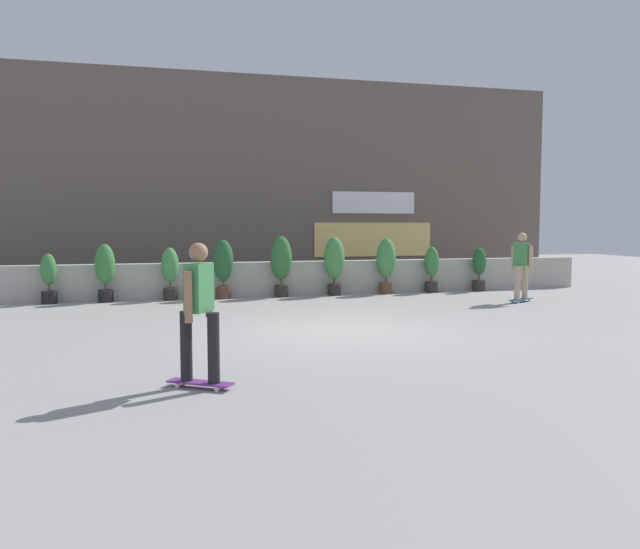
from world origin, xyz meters
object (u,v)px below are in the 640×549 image
(potted_plant_0, at_px, (49,277))
(potted_plant_2, at_px, (170,271))
(potted_plant_6, at_px, (386,261))
(skater_mid_plaza, at_px, (199,308))
(potted_plant_5, at_px, (334,261))
(potted_plant_3, at_px, (223,264))
(potted_plant_1, at_px, (105,269))
(potted_plant_7, at_px, (432,267))
(potted_plant_8, at_px, (479,268))
(potted_plant_4, at_px, (281,261))
(skater_by_wall_right, at_px, (522,264))

(potted_plant_0, bearing_deg, potted_plant_2, 0.00)
(potted_plant_6, relative_size, skater_mid_plaza, 0.90)
(potted_plant_6, bearing_deg, skater_mid_plaza, -122.50)
(potted_plant_5, relative_size, skater_mid_plaza, 0.92)
(potted_plant_6, bearing_deg, potted_plant_3, 180.00)
(potted_plant_1, relative_size, potted_plant_2, 1.08)
(potted_plant_0, xyz_separation_m, potted_plant_7, (9.94, 0.00, 0.06))
(potted_plant_5, bearing_deg, potted_plant_6, -0.00)
(skater_mid_plaza, bearing_deg, potted_plant_3, 82.03)
(potted_plant_8, bearing_deg, potted_plant_3, -180.00)
(potted_plant_2, height_order, potted_plant_4, potted_plant_4)
(potted_plant_4, height_order, potted_plant_6, potted_plant_4)
(potted_plant_2, distance_m, skater_mid_plaza, 8.91)
(potted_plant_5, relative_size, potted_plant_6, 1.03)
(potted_plant_0, relative_size, potted_plant_1, 0.85)
(potted_plant_8, bearing_deg, potted_plant_7, 180.00)
(potted_plant_5, relative_size, potted_plant_7, 1.23)
(potted_plant_2, height_order, potted_plant_6, potted_plant_6)
(potted_plant_8, bearing_deg, potted_plant_4, -180.00)
(skater_mid_plaza, bearing_deg, potted_plant_2, 90.50)
(potted_plant_3, distance_m, skater_mid_plaza, 9.00)
(potted_plant_0, height_order, potted_plant_4, potted_plant_4)
(potted_plant_3, xyz_separation_m, potted_plant_8, (7.25, 0.00, -0.21))
(potted_plant_7, bearing_deg, skater_by_wall_right, -66.07)
(potted_plant_6, height_order, skater_by_wall_right, skater_by_wall_right)
(potted_plant_2, relative_size, skater_mid_plaza, 0.78)
(potted_plant_0, height_order, potted_plant_6, potted_plant_6)
(potted_plant_0, relative_size, skater_mid_plaza, 0.71)
(potted_plant_4, relative_size, potted_plant_5, 1.02)
(potted_plant_7, bearing_deg, potted_plant_0, -180.00)
(potted_plant_4, relative_size, potted_plant_7, 1.25)
(potted_plant_1, xyz_separation_m, skater_mid_plaza, (1.63, -8.91, 0.13))
(potted_plant_7, bearing_deg, potted_plant_4, -180.00)
(potted_plant_0, height_order, potted_plant_5, potted_plant_5)
(skater_mid_plaza, bearing_deg, potted_plant_6, 57.50)
(potted_plant_0, height_order, potted_plant_8, potted_plant_8)
(potted_plant_4, bearing_deg, potted_plant_1, -180.00)
(potted_plant_7, xyz_separation_m, skater_mid_plaza, (-7.03, -8.91, 0.24))
(potted_plant_1, bearing_deg, potted_plant_0, 180.00)
(potted_plant_6, bearing_deg, potted_plant_1, 180.00)
(potted_plant_5, bearing_deg, potted_plant_8, 0.00)
(potted_plant_1, distance_m, potted_plant_4, 4.38)
(potted_plant_1, height_order, potted_plant_4, potted_plant_4)
(potted_plant_3, distance_m, potted_plant_6, 4.43)
(potted_plant_6, xyz_separation_m, potted_plant_8, (2.82, 0.00, -0.22))
(potted_plant_5, xyz_separation_m, skater_by_wall_right, (3.99, -2.63, 0.02))
(potted_plant_6, bearing_deg, potted_plant_8, 0.00)
(potted_plant_0, relative_size, potted_plant_5, 0.77)
(potted_plant_1, bearing_deg, potted_plant_5, 0.00)
(potted_plant_8, bearing_deg, potted_plant_1, -180.00)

